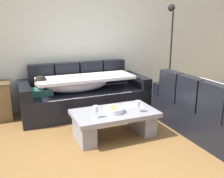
% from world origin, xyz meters
% --- Properties ---
extents(ground_plane, '(14.00, 14.00, 0.00)m').
position_xyz_m(ground_plane, '(0.00, 0.00, 0.00)').
color(ground_plane, brown).
extents(back_wall, '(9.00, 0.10, 2.70)m').
position_xyz_m(back_wall, '(0.00, 2.15, 1.35)').
color(back_wall, beige).
rests_on(back_wall, ground_plane).
extents(couch_along_wall, '(2.27, 0.92, 0.88)m').
position_xyz_m(couch_along_wall, '(-0.19, 1.62, 0.33)').
color(couch_along_wall, black).
rests_on(couch_along_wall, ground_plane).
extents(couch_near_window, '(0.92, 1.73, 0.88)m').
position_xyz_m(couch_near_window, '(1.29, 0.07, 0.33)').
color(couch_near_window, black).
rests_on(couch_near_window, ground_plane).
extents(coffee_table, '(1.20, 0.68, 0.38)m').
position_xyz_m(coffee_table, '(-0.07, 0.46, 0.24)').
color(coffee_table, gray).
rests_on(coffee_table, ground_plane).
extents(fruit_bowl, '(0.28, 0.28, 0.10)m').
position_xyz_m(fruit_bowl, '(-0.10, 0.42, 0.42)').
color(fruit_bowl, silver).
rests_on(fruit_bowl, coffee_table).
extents(wine_glass_near_left, '(0.07, 0.07, 0.17)m').
position_xyz_m(wine_glass_near_left, '(-0.39, 0.34, 0.50)').
color(wine_glass_near_left, silver).
rests_on(wine_glass_near_left, coffee_table).
extents(wine_glass_near_right, '(0.07, 0.07, 0.17)m').
position_xyz_m(wine_glass_near_right, '(0.23, 0.32, 0.50)').
color(wine_glass_near_right, silver).
rests_on(wine_glass_near_right, coffee_table).
extents(open_magazine, '(0.31, 0.26, 0.01)m').
position_xyz_m(open_magazine, '(0.29, 0.58, 0.39)').
color(open_magazine, white).
rests_on(open_magazine, coffee_table).
extents(floor_lamp, '(0.33, 0.31, 1.95)m').
position_xyz_m(floor_lamp, '(1.60, 1.53, 1.12)').
color(floor_lamp, black).
rests_on(floor_lamp, ground_plane).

